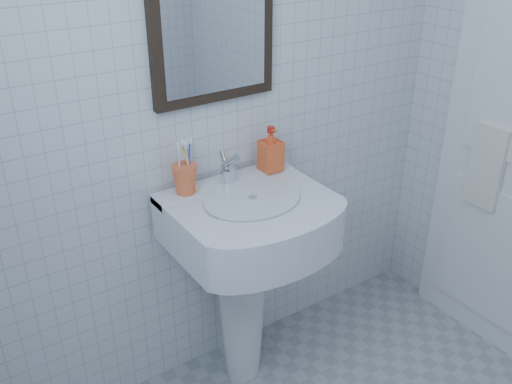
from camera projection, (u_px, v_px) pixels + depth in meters
wall_back at (222, 95)px, 2.20m from camera, size 2.20×0.02×2.50m
washbasin at (245, 259)px, 2.31m from camera, size 0.61×0.44×0.93m
faucet at (228, 170)px, 2.23m from camera, size 0.06×0.13×0.14m
toothbrush_cup at (185, 179)px, 2.15m from camera, size 0.10×0.10×0.11m
soap_dispenser at (271, 149)px, 2.32m from camera, size 0.08×0.09×0.19m
wall_mirror at (213, 17)px, 2.03m from camera, size 0.50×0.04×0.62m
towel_ring at (497, 128)px, 2.44m from camera, size 0.01×0.18×0.18m
hand_towel at (486, 167)px, 2.51m from camera, size 0.03×0.16×0.38m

